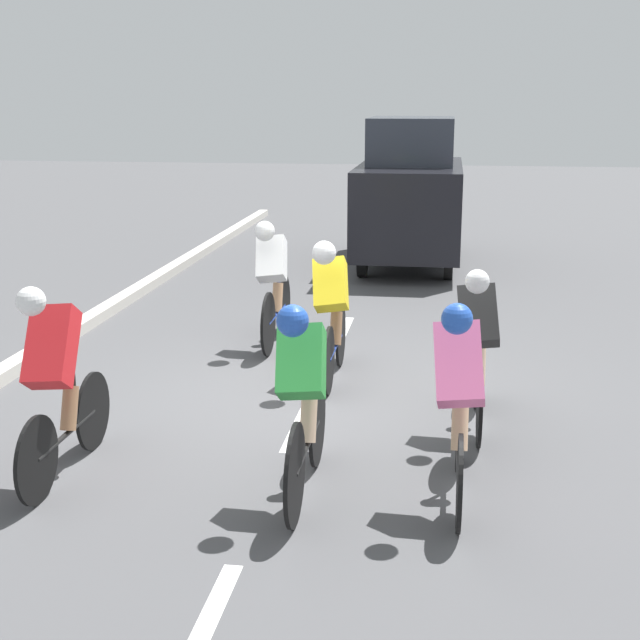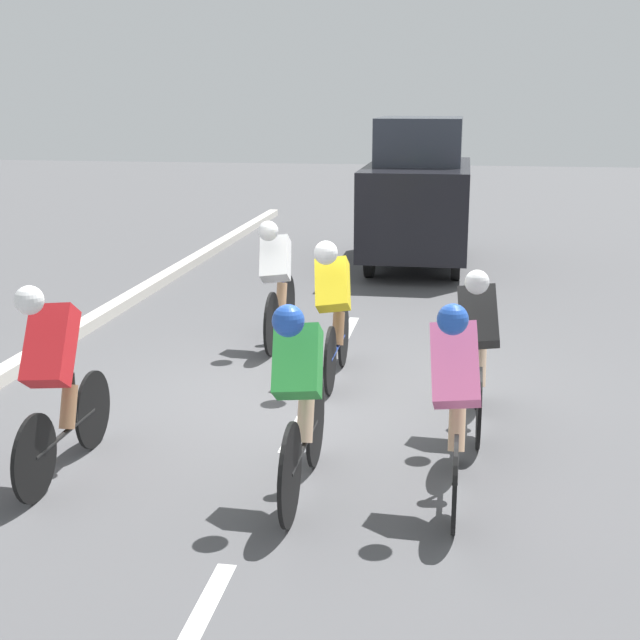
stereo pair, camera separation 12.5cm
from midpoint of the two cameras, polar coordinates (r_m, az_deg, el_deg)
ground_plane at (r=8.59m, az=-0.01°, el=-5.00°), size 60.00×60.00×0.00m
lane_stripe_near at (r=5.16m, az=-7.35°, el=-19.05°), size 0.12×1.40×0.01m
lane_stripe_mid at (r=7.95m, az=-0.81°, el=-6.58°), size 0.12×1.40×0.01m
lane_stripe_far at (r=10.97m, az=2.09°, el=-0.73°), size 0.12×1.40×0.01m
cyclist_green at (r=6.30m, az=-0.74°, el=-4.87°), size 0.36×1.75×1.48m
cyclist_black at (r=7.71m, az=10.56°, el=-1.65°), size 0.38×1.63×1.46m
cyclist_red at (r=6.90m, az=-16.11°, el=-3.42°), size 0.36×1.67×1.53m
cyclist_pink at (r=6.27m, az=9.23°, el=-4.93°), size 0.38×1.66×1.51m
cyclist_yellow at (r=8.87m, az=1.29°, el=0.88°), size 0.39×1.62×1.48m
cyclist_white at (r=10.19m, az=-2.43°, el=2.56°), size 0.38×1.68×1.49m
support_car at (r=15.28m, az=6.53°, el=8.02°), size 1.70×3.80×2.47m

